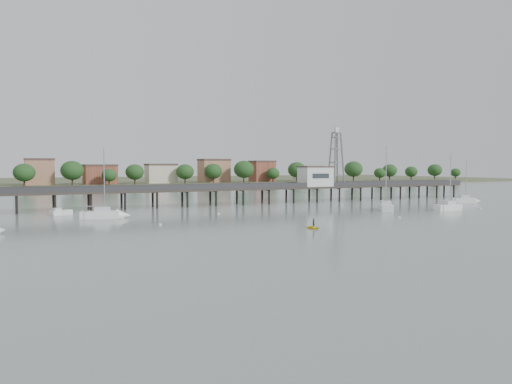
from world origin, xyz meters
TOP-DOWN VIEW (x-y plane):
  - ground_plane at (0.00, 0.00)m, footprint 500.00×500.00m
  - pier at (0.00, 60.00)m, footprint 150.00×5.00m
  - pier_building at (25.00, 60.00)m, footprint 8.40×5.40m
  - lattice_tower at (31.50, 60.00)m, footprint 3.20×3.20m
  - sailboat_b at (-30.43, 41.77)m, footprint 8.18×4.28m
  - sailboat_d at (37.57, 26.48)m, footprint 7.71×2.68m
  - sailboat_e at (57.12, 39.27)m, footprint 7.01×4.68m
  - sailboat_c at (25.32, 33.30)m, footprint 7.13×8.52m
  - white_tender at (-37.77, 51.89)m, footprint 4.31×3.16m
  - yellow_dinghy at (-5.75, 13.15)m, footprint 1.92×0.59m
  - dinghy_occupant at (-5.75, 13.15)m, footprint 0.90×1.37m
  - mooring_buoys at (3.42, 32.96)m, footprint 74.50×27.44m
  - far_shore at (0.36, 239.58)m, footprint 500.00×170.00m

SIDE VIEW (x-z plane):
  - ground_plane at x=0.00m, z-range 0.00..0.00m
  - yellow_dinghy at x=-5.75m, z-range -1.34..1.34m
  - dinghy_occupant at x=-5.75m, z-range -0.15..0.15m
  - mooring_buoys at x=3.42m, z-range -0.12..0.28m
  - white_tender at x=-37.77m, z-range -0.30..1.25m
  - sailboat_c at x=25.32m, z-range -6.51..7.79m
  - sailboat_b at x=-30.43m, z-range -5.87..7.15m
  - sailboat_d at x=37.57m, z-range -5.65..6.94m
  - sailboat_e at x=57.12m, z-range -5.04..6.35m
  - far_shore at x=0.36m, z-range -4.25..6.15m
  - pier at x=0.00m, z-range 1.04..6.54m
  - pier_building at x=25.00m, z-range 4.02..9.32m
  - lattice_tower at x=31.50m, z-range 3.35..18.85m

